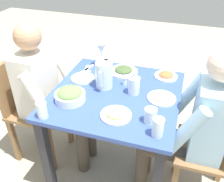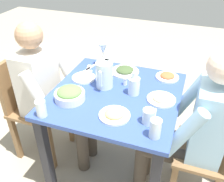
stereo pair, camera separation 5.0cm
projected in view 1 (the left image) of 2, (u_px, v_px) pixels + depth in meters
ground_plane at (115, 166)px, 2.14m from camera, size 8.00×8.00×0.00m
dining_table at (116, 108)px, 1.80m from camera, size 0.87×0.87×0.75m
chair_near at (29, 103)px, 2.04m from camera, size 0.40×0.40×0.89m
chair_far at (221, 147)px, 1.63m from camera, size 0.40×0.40×0.89m
diner_near at (49, 92)px, 1.90m from camera, size 0.48×0.53×1.19m
diner_far at (193, 124)px, 1.60m from camera, size 0.48×0.53×1.19m
water_pitcher at (104, 75)px, 1.74m from camera, size 0.16×0.12×0.19m
salad_bowl at (70, 95)px, 1.63m from camera, size 0.20×0.20×0.09m
plate_yoghurt at (83, 77)px, 1.87m from camera, size 0.18×0.18×0.05m
plate_dolmas at (124, 70)px, 1.96m from camera, size 0.22×0.22×0.04m
plate_beans at (162, 98)px, 1.65m from camera, size 0.19×0.19×0.04m
plate_rice_curry at (166, 75)px, 1.90m from camera, size 0.17×0.17×0.04m
plate_fries at (116, 114)px, 1.50m from camera, size 0.19×0.19×0.04m
water_glass_by_pitcher at (158, 127)px, 1.34m from camera, size 0.06×0.06×0.11m
water_glass_far_right at (42, 110)px, 1.48m from camera, size 0.06×0.06×0.11m
water_glass_far_left at (150, 116)px, 1.44m from camera, size 0.07×0.07×0.09m
wine_glass at (101, 50)px, 1.98m from camera, size 0.08×0.08×0.20m
oil_carafe at (134, 86)px, 1.69m from camera, size 0.08×0.08×0.16m
salt_shaker at (125, 81)px, 1.80m from camera, size 0.03×0.03×0.05m
fork_near at (155, 116)px, 1.50m from camera, size 0.17×0.04×0.01m
knife_near at (83, 76)px, 1.92m from camera, size 0.18×0.07×0.01m
fork_far at (86, 70)px, 1.99m from camera, size 0.17×0.07×0.01m
knife_far at (87, 69)px, 2.00m from camera, size 0.18×0.06×0.01m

